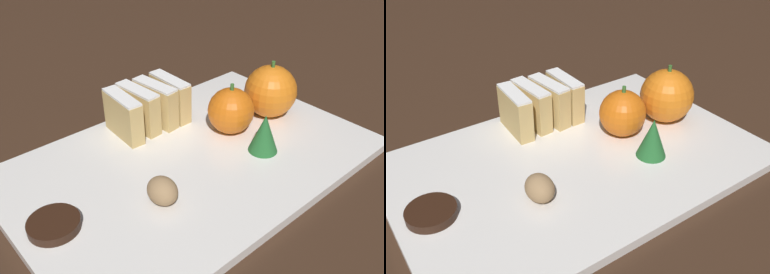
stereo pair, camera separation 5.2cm
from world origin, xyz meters
TOP-DOWN VIEW (x-y plane):
  - ground_plane at (0.00, 0.00)m, footprint 6.00×6.00m
  - serving_platter at (0.00, 0.00)m, footprint 0.29×0.45m
  - stollen_slice_front at (-0.10, -0.03)m, footprint 0.07×0.02m
  - stollen_slice_second at (-0.10, -0.01)m, footprint 0.07×0.03m
  - stollen_slice_third at (-0.10, 0.02)m, footprint 0.07×0.03m
  - stollen_slice_fourth at (-0.10, 0.05)m, footprint 0.07×0.02m
  - orange_near at (-0.01, 0.16)m, footprint 0.07×0.07m
  - orange_far at (-0.01, 0.08)m, footprint 0.06×0.06m
  - walnut at (0.04, -0.08)m, footprint 0.04×0.03m
  - chocolate_cookie at (-0.00, -0.19)m, footprint 0.05×0.05m
  - evergreen_sprig at (0.05, 0.08)m, footprint 0.04×0.04m

SIDE VIEW (x-z plane):
  - ground_plane at x=0.00m, z-range 0.00..0.00m
  - serving_platter at x=0.00m, z-range 0.00..0.01m
  - chocolate_cookie at x=0.00m, z-range 0.01..0.02m
  - walnut at x=0.04m, z-range 0.01..0.04m
  - evergreen_sprig at x=0.05m, z-range 0.01..0.06m
  - stollen_slice_front at x=-0.10m, z-range 0.01..0.07m
  - stollen_slice_second at x=-0.10m, z-range 0.01..0.07m
  - stollen_slice_third at x=-0.10m, z-range 0.01..0.07m
  - stollen_slice_fourth at x=-0.10m, z-range 0.01..0.07m
  - orange_far at x=-0.01m, z-range 0.01..0.08m
  - orange_near at x=-0.01m, z-range 0.01..0.09m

